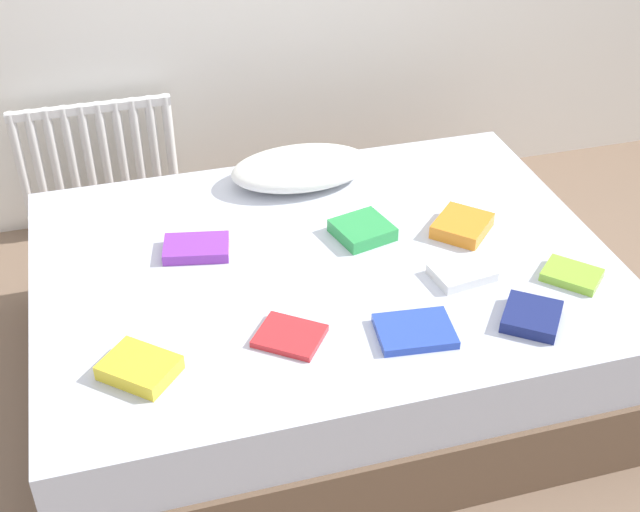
% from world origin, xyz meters
% --- Properties ---
extents(ground_plane, '(8.00, 8.00, 0.00)m').
position_xyz_m(ground_plane, '(0.00, 0.00, 0.00)').
color(ground_plane, '#7F6651').
extents(bed, '(2.00, 1.50, 0.50)m').
position_xyz_m(bed, '(0.00, 0.00, 0.25)').
color(bed, brown).
rests_on(bed, ground).
extents(radiator, '(0.70, 0.04, 0.55)m').
position_xyz_m(radiator, '(-0.71, 1.20, 0.36)').
color(radiator, white).
rests_on(radiator, ground).
extents(pillow, '(0.55, 0.32, 0.12)m').
position_xyz_m(pillow, '(0.06, 0.54, 0.56)').
color(pillow, white).
rests_on(pillow, bed).
extents(textbook_purple, '(0.25, 0.19, 0.04)m').
position_xyz_m(textbook_purple, '(-0.42, 0.16, 0.52)').
color(textbook_purple, purple).
rests_on(textbook_purple, bed).
extents(textbook_red, '(0.25, 0.25, 0.02)m').
position_xyz_m(textbook_red, '(-0.22, -0.37, 0.51)').
color(textbook_red, red).
rests_on(textbook_red, bed).
extents(textbook_orange, '(0.26, 0.26, 0.05)m').
position_xyz_m(textbook_orange, '(0.53, 0.03, 0.52)').
color(textbook_orange, orange).
rests_on(textbook_orange, bed).
extents(textbook_yellow, '(0.26, 0.25, 0.05)m').
position_xyz_m(textbook_yellow, '(-0.67, -0.41, 0.52)').
color(textbook_yellow, yellow).
rests_on(textbook_yellow, bed).
extents(textbook_white, '(0.21, 0.17, 0.04)m').
position_xyz_m(textbook_white, '(0.41, -0.22, 0.52)').
color(textbook_white, white).
rests_on(textbook_white, bed).
extents(textbook_navy, '(0.24, 0.24, 0.04)m').
position_xyz_m(textbook_navy, '(0.53, -0.50, 0.52)').
color(textbook_navy, navy).
rests_on(textbook_navy, bed).
extents(textbook_lime, '(0.22, 0.22, 0.03)m').
position_xyz_m(textbook_lime, '(0.76, -0.33, 0.52)').
color(textbook_lime, '#8CC638').
rests_on(textbook_lime, bed).
extents(textbook_green, '(0.23, 0.22, 0.05)m').
position_xyz_m(textbook_green, '(0.17, 0.10, 0.52)').
color(textbook_green, green).
rests_on(textbook_green, bed).
extents(textbook_blue, '(0.25, 0.20, 0.03)m').
position_xyz_m(textbook_blue, '(0.16, -0.46, 0.51)').
color(textbook_blue, '#2847B7').
rests_on(textbook_blue, bed).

